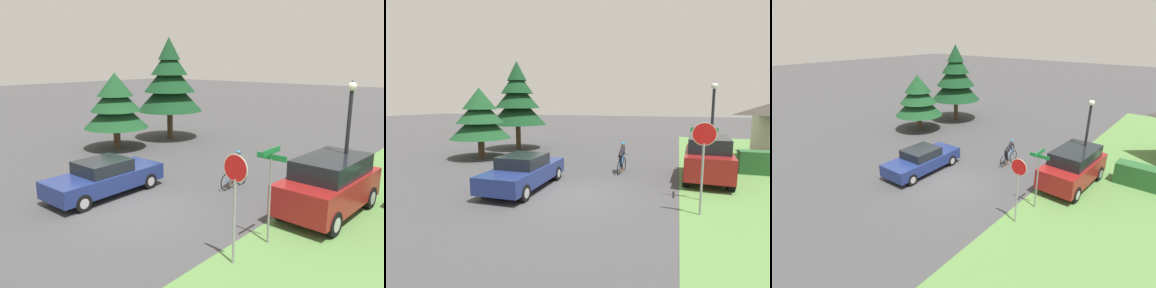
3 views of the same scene
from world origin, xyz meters
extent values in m
plane|color=#424244|center=(0.00, 0.00, 0.00)|extent=(140.00, 140.00, 0.00)
cube|color=navy|center=(-1.98, 0.31, 0.60)|extent=(1.85, 4.66, 0.64)
cube|color=black|center=(-1.98, 0.22, 1.15)|extent=(1.59, 1.89, 0.47)
cylinder|color=black|center=(-2.80, 1.87, 0.31)|extent=(0.25, 0.63, 0.62)
cylinder|color=#ADADB2|center=(-2.80, 1.87, 0.31)|extent=(0.26, 0.37, 0.36)
cylinder|color=black|center=(-1.23, 1.90, 0.31)|extent=(0.25, 0.63, 0.62)
cylinder|color=#ADADB2|center=(-1.23, 1.90, 0.31)|extent=(0.26, 0.37, 0.36)
cylinder|color=black|center=(-2.74, -1.28, 0.31)|extent=(0.25, 0.63, 0.62)
cylinder|color=#ADADB2|center=(-2.74, -1.28, 0.31)|extent=(0.26, 0.37, 0.36)
cylinder|color=black|center=(-1.17, -1.25, 0.31)|extent=(0.25, 0.63, 0.62)
cylinder|color=#ADADB2|center=(-1.17, -1.25, 0.31)|extent=(0.26, 0.37, 0.36)
torus|color=black|center=(1.28, 3.77, 0.34)|extent=(0.09, 0.72, 0.72)
torus|color=black|center=(1.35, 4.75, 0.34)|extent=(0.09, 0.72, 0.72)
cylinder|color=#1E66B2|center=(1.30, 4.01, 0.51)|extent=(0.05, 0.17, 0.58)
cylinder|color=#1E66B2|center=(1.32, 4.38, 0.55)|extent=(0.08, 0.62, 0.68)
cylinder|color=#1E66B2|center=(1.32, 4.31, 0.83)|extent=(0.08, 0.73, 0.12)
cylinder|color=#1E66B2|center=(1.29, 3.92, 0.28)|extent=(0.06, 0.33, 0.15)
cylinder|color=#1E66B2|center=(1.29, 3.86, 0.57)|extent=(0.04, 0.21, 0.47)
cylinder|color=#1E66B2|center=(1.34, 4.71, 0.61)|extent=(0.04, 0.12, 0.54)
cylinder|color=black|center=(1.34, 4.67, 0.87)|extent=(0.44, 0.05, 0.02)
ellipsoid|color=black|center=(1.29, 3.94, 0.81)|extent=(0.09, 0.20, 0.05)
cylinder|color=black|center=(1.30, 3.93, 0.63)|extent=(0.13, 0.25, 0.49)
cylinder|color=black|center=(1.30, 4.09, 0.55)|extent=(0.13, 0.25, 0.64)
cylinder|color=#8C6647|center=(1.30, 4.00, 0.25)|extent=(0.08, 0.08, 0.30)
cylinder|color=#8C6647|center=(1.35, 4.16, 0.16)|extent=(0.17, 0.08, 0.21)
cylinder|color=black|center=(1.31, 4.22, 1.05)|extent=(0.26, 0.69, 0.58)
cylinder|color=black|center=(1.34, 4.44, 1.05)|extent=(0.09, 0.25, 0.35)
cylinder|color=black|center=(1.34, 4.72, 1.05)|extent=(0.09, 0.25, 0.35)
sphere|color=#8C6647|center=(1.33, 4.49, 1.39)|extent=(0.19, 0.19, 0.19)
ellipsoid|color=#267FBF|center=(1.33, 4.49, 1.44)|extent=(0.22, 0.18, 0.12)
cube|color=maroon|center=(5.23, 4.07, 0.85)|extent=(2.11, 4.51, 0.99)
cube|color=black|center=(5.24, 4.20, 1.65)|extent=(1.81, 3.04, 0.62)
cylinder|color=black|center=(4.47, 5.61, 0.39)|extent=(0.33, 0.79, 0.78)
cylinder|color=#ADADB2|center=(4.47, 5.61, 0.39)|extent=(0.33, 0.46, 0.45)
cylinder|color=black|center=(6.14, 5.53, 0.39)|extent=(0.33, 0.79, 0.78)
cylinder|color=#ADADB2|center=(6.14, 5.53, 0.39)|extent=(0.33, 0.46, 0.45)
cylinder|color=black|center=(4.33, 2.61, 0.39)|extent=(0.33, 0.79, 0.78)
cylinder|color=#ADADB2|center=(4.33, 2.61, 0.39)|extent=(0.33, 0.46, 0.45)
cylinder|color=black|center=(6.00, 2.53, 0.39)|extent=(0.33, 0.79, 0.78)
cylinder|color=#ADADB2|center=(6.00, 2.53, 0.39)|extent=(0.33, 0.46, 0.45)
cylinder|color=gray|center=(4.66, -0.65, 1.13)|extent=(0.07, 0.07, 2.25)
cylinder|color=red|center=(4.66, -0.65, 2.54)|extent=(0.67, 0.05, 0.67)
cylinder|color=silver|center=(4.66, -0.65, 2.54)|extent=(0.71, 0.04, 0.71)
cylinder|color=black|center=(5.42, 4.96, 2.06)|extent=(0.13, 0.13, 4.12)
sphere|color=white|center=(5.42, 4.96, 4.25)|extent=(0.29, 0.29, 0.29)
cone|color=black|center=(5.42, 4.96, 4.40)|extent=(0.18, 0.18, 0.12)
cylinder|color=gray|center=(4.77, 0.91, 1.24)|extent=(0.06, 0.06, 2.47)
cube|color=#197238|center=(4.77, 0.91, 2.53)|extent=(0.90, 0.03, 0.16)
cube|color=#197238|center=(4.77, 0.91, 2.69)|extent=(0.03, 0.90, 0.16)
cylinder|color=#4C3823|center=(-7.87, 5.49, 0.63)|extent=(0.40, 0.40, 1.26)
cone|color=#194723|center=(-7.87, 5.49, 2.14)|extent=(3.72, 3.72, 1.76)
cone|color=#194723|center=(-7.87, 5.49, 3.00)|extent=(2.90, 2.90, 1.55)
cone|color=#194723|center=(-7.87, 5.49, 3.75)|extent=(2.08, 2.08, 1.34)
cylinder|color=#4C3823|center=(-7.60, 9.69, 0.93)|extent=(0.37, 0.37, 1.85)
cone|color=#143D1E|center=(-7.60, 9.69, 2.97)|extent=(4.24, 4.24, 2.24)
cone|color=#143D1E|center=(-7.60, 9.69, 4.07)|extent=(3.31, 3.31, 1.97)
cone|color=#143D1E|center=(-7.60, 9.69, 5.02)|extent=(2.37, 2.37, 1.70)
cone|color=#143D1E|center=(-7.60, 9.69, 5.83)|extent=(1.44, 1.44, 1.43)
camera|label=1|loc=(9.55, -7.91, 5.09)|focal=35.00mm
camera|label=2|loc=(3.90, -10.34, 3.46)|focal=28.00mm
camera|label=3|loc=(9.78, -10.25, 7.54)|focal=28.00mm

